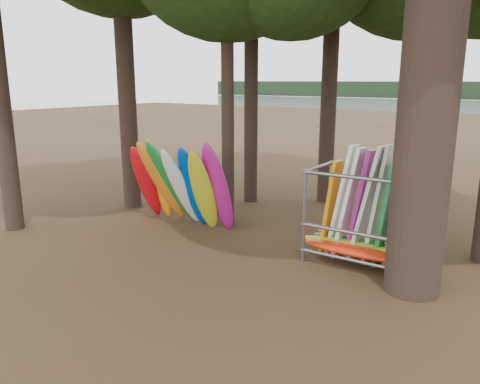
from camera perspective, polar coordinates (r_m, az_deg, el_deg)
The scene contains 3 objects.
ground at distance 11.39m, azimuth -2.06°, elevation -8.68°, with size 120.00×120.00×0.00m, color #47331E.
kayak_row at distance 13.92m, azimuth -7.42°, elevation 0.85°, with size 3.56×2.04×2.83m.
storage_rack at distance 11.51m, azimuth 14.97°, elevation -3.28°, with size 3.02×1.53×2.88m.
Camera 1 is at (6.20, -8.53, 4.30)m, focal length 35.00 mm.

